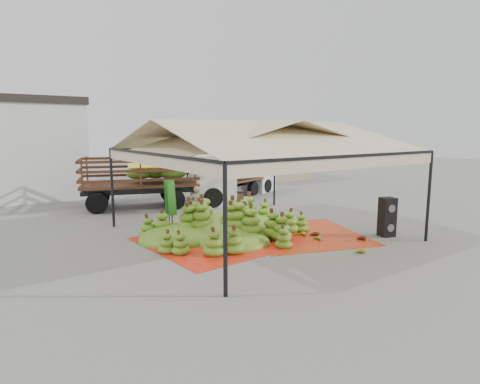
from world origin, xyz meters
TOP-DOWN VIEW (x-y plane):
  - ground at (0.00, 0.00)m, footprint 90.00×90.00m
  - canopy_tent at (0.00, 0.00)m, footprint 8.10×8.10m
  - building_tan at (10.00, 13.00)m, footprint 6.30×5.30m
  - tarp_left at (-1.70, -0.02)m, footprint 4.96×4.76m
  - tarp_right at (1.18, -1.03)m, footprint 5.06×5.19m
  - banana_heap at (-0.99, 0.57)m, footprint 7.80×7.21m
  - hand_yellow_a at (0.99, -1.11)m, footprint 0.53×0.48m
  - hand_yellow_b at (0.99, -3.70)m, footprint 0.52×0.44m
  - hand_red_a at (2.19, -2.74)m, footprint 0.50×0.41m
  - hand_red_b at (1.29, -1.48)m, footprint 0.56×0.50m
  - hand_green at (0.99, -1.85)m, footprint 0.53×0.48m
  - hanging_bunches at (1.66, -1.01)m, footprint 1.74×0.24m
  - speaker_stack at (3.44, -2.86)m, footprint 0.60×0.56m
  - banana_leaves at (-2.44, 2.53)m, footprint 0.96×1.36m
  - vendor at (-1.09, 2.68)m, footprint 0.64×0.54m
  - truck_left at (-0.53, 6.85)m, footprint 7.59×4.63m
  - truck_right at (4.35, 7.68)m, footprint 6.15×3.86m

SIDE VIEW (x-z plane):
  - ground at x=0.00m, z-range 0.00..0.00m
  - banana_leaves at x=-2.44m, z-range -1.85..1.85m
  - tarp_right at x=1.18m, z-range 0.00..0.01m
  - tarp_left at x=-1.70m, z-range 0.00..0.01m
  - hand_yellow_a at x=0.99m, z-range 0.00..0.20m
  - hand_green at x=0.99m, z-range 0.00..0.21m
  - hand_red_b at x=1.29m, z-range 0.00..0.21m
  - hand_red_a at x=2.19m, z-range 0.00..0.22m
  - hand_yellow_b at x=0.99m, z-range 0.00..0.22m
  - banana_heap at x=-0.99m, z-range 0.00..1.34m
  - speaker_stack at x=3.44m, z-range 0.00..1.37m
  - vendor at x=-1.09m, z-range 0.00..1.50m
  - truck_right at x=4.35m, z-range 0.23..2.23m
  - truck_left at x=-0.53m, z-range 0.29..2.75m
  - building_tan at x=10.00m, z-range 0.02..4.12m
  - hanging_bunches at x=1.66m, z-range 2.52..2.72m
  - canopy_tent at x=0.00m, z-range 1.30..5.30m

